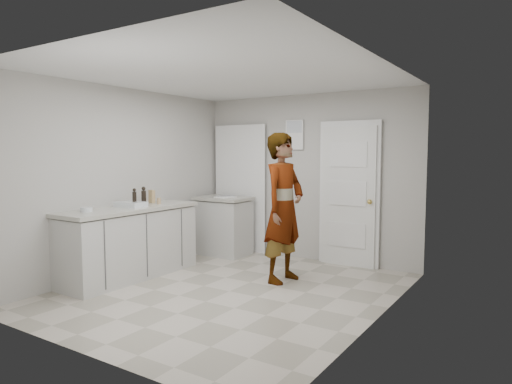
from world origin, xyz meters
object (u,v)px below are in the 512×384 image
Objects in this scene: oil_cruet_a at (144,196)px; egg_bowl at (86,210)px; person at (284,208)px; cake_mix_box at (152,196)px; baking_dish at (131,204)px; spice_jar at (159,201)px; oil_cruet_b at (134,198)px.

oil_cruet_a reaches higher than egg_bowl.
person is 1.93m from cake_mix_box.
cake_mix_box is 0.49m from baking_dish.
baking_dish is (-0.09, -0.42, -0.01)m from spice_jar.
cake_mix_box is 2.12× the size of spice_jar.
egg_bowl is at bearing -94.60° from baking_dish.
person is 10.40× the size of cake_mix_box.
spice_jar is 0.24m from oil_cruet_a.
egg_bowl is (-0.08, -0.84, -0.09)m from oil_cruet_a.
oil_cruet_a is 0.85m from egg_bowl.
spice_jar is 0.34× the size of oil_cruet_a.
person is 4.86× the size of baking_dish.
baking_dish is 2.73× the size of egg_bowl.
person is at bearing 29.95° from cake_mix_box.
oil_cruet_a reaches higher than oil_cruet_b.
oil_cruet_b is at bearing -89.02° from oil_cruet_a.
cake_mix_box is 1.12m from egg_bowl.
spice_jar reaches higher than egg_bowl.
oil_cruet_b reaches higher than egg_bowl.
person reaches higher than baking_dish.
oil_cruet_a is (0.13, -0.27, 0.03)m from cake_mix_box.
cake_mix_box is at bearing 106.77° from person.
oil_cruet_a is 0.22m from baking_dish.
person is at bearing 21.85° from oil_cruet_a.
spice_jar is at bearing 1.15° from cake_mix_box.
cake_mix_box is 0.30m from oil_cruet_a.
baking_dish is at bearing 120.89° from person.
person is 1.89m from oil_cruet_a.
oil_cruet_b is 1.71× the size of egg_bowl.
cake_mix_box is 0.20m from spice_jar.
egg_bowl is at bearing -96.76° from oil_cruet_b.
oil_cruet_b is at bearing -56.15° from cake_mix_box.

